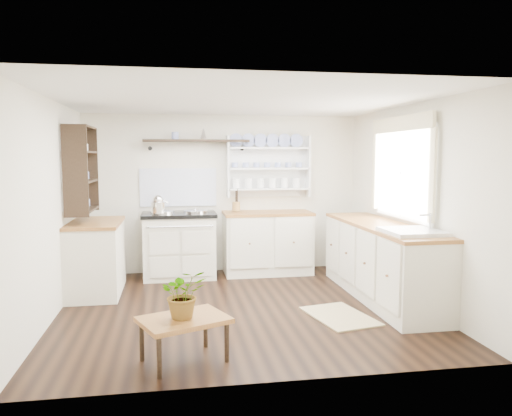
# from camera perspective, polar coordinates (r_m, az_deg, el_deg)

# --- Properties ---
(floor) EXTENTS (4.00, 3.80, 0.01)m
(floor) POSITION_cam_1_polar(r_m,az_deg,el_deg) (5.74, -1.63, -11.28)
(floor) COLOR black
(floor) RESTS_ON ground
(wall_back) EXTENTS (4.00, 0.02, 2.30)m
(wall_back) POSITION_cam_1_polar(r_m,az_deg,el_deg) (7.39, -3.69, 1.66)
(wall_back) COLOR #EDE7CD
(wall_back) RESTS_ON ground
(wall_right) EXTENTS (0.02, 3.80, 2.30)m
(wall_right) POSITION_cam_1_polar(r_m,az_deg,el_deg) (6.12, 17.23, 0.52)
(wall_right) COLOR #EDE7CD
(wall_right) RESTS_ON ground
(wall_left) EXTENTS (0.02, 3.80, 2.30)m
(wall_left) POSITION_cam_1_polar(r_m,az_deg,el_deg) (5.60, -22.37, -0.14)
(wall_left) COLOR #EDE7CD
(wall_left) RESTS_ON ground
(ceiling) EXTENTS (4.00, 3.80, 0.01)m
(ceiling) POSITION_cam_1_polar(r_m,az_deg,el_deg) (5.52, -1.70, 12.18)
(ceiling) COLOR white
(ceiling) RESTS_ON wall_back
(window) EXTENTS (0.08, 1.55, 1.22)m
(window) POSITION_cam_1_polar(r_m,az_deg,el_deg) (6.21, 16.30, 4.45)
(window) COLOR white
(window) RESTS_ON wall_right
(aga_cooker) EXTENTS (1.02, 0.71, 0.94)m
(aga_cooker) POSITION_cam_1_polar(r_m,az_deg,el_deg) (7.11, -8.73, -4.13)
(aga_cooker) COLOR beige
(aga_cooker) RESTS_ON floor
(back_cabinets) EXTENTS (1.27, 0.63, 0.90)m
(back_cabinets) POSITION_cam_1_polar(r_m,az_deg,el_deg) (7.27, 1.31, -3.88)
(back_cabinets) COLOR beige
(back_cabinets) RESTS_ON floor
(right_cabinets) EXTENTS (0.62, 2.43, 0.90)m
(right_cabinets) POSITION_cam_1_polar(r_m,az_deg,el_deg) (6.18, 14.12, -5.82)
(right_cabinets) COLOR beige
(right_cabinets) RESTS_ON floor
(belfast_sink) EXTENTS (0.55, 0.60, 0.45)m
(belfast_sink) POSITION_cam_1_polar(r_m,az_deg,el_deg) (5.45, 17.38, -3.83)
(belfast_sink) COLOR white
(belfast_sink) RESTS_ON right_cabinets
(left_cabinets) EXTENTS (0.62, 1.13, 0.90)m
(left_cabinets) POSITION_cam_1_polar(r_m,az_deg,el_deg) (6.52, -17.80, -5.30)
(left_cabinets) COLOR beige
(left_cabinets) RESTS_ON floor
(plate_rack) EXTENTS (1.20, 0.22, 0.90)m
(plate_rack) POSITION_cam_1_polar(r_m,az_deg,el_deg) (7.43, 1.33, 4.82)
(plate_rack) COLOR white
(plate_rack) RESTS_ON wall_back
(high_shelf) EXTENTS (1.50, 0.29, 0.16)m
(high_shelf) POSITION_cam_1_polar(r_m,az_deg,el_deg) (7.22, -6.81, 7.55)
(high_shelf) COLOR black
(high_shelf) RESTS_ON wall_back
(left_shelving) EXTENTS (0.28, 0.80, 1.05)m
(left_shelving) POSITION_cam_1_polar(r_m,az_deg,el_deg) (6.43, -19.35, 4.27)
(left_shelving) COLOR black
(left_shelving) RESTS_ON wall_left
(kettle) EXTENTS (0.19, 0.19, 0.24)m
(kettle) POSITION_cam_1_polar(r_m,az_deg,el_deg) (6.92, -11.11, 0.42)
(kettle) COLOR silver
(kettle) RESTS_ON aga_cooker
(utensil_crock) EXTENTS (0.11, 0.11, 0.13)m
(utensil_crock) POSITION_cam_1_polar(r_m,az_deg,el_deg) (7.21, -2.28, 0.17)
(utensil_crock) COLOR #A3763B
(utensil_crock) RESTS_ON back_cabinets
(center_table) EXTENTS (0.83, 0.72, 0.37)m
(center_table) POSITION_cam_1_polar(r_m,az_deg,el_deg) (4.26, -8.24, -12.88)
(center_table) COLOR brown
(center_table) RESTS_ON floor
(potted_plant) EXTENTS (0.42, 0.38, 0.41)m
(potted_plant) POSITION_cam_1_polar(r_m,az_deg,el_deg) (4.19, -8.29, -9.65)
(potted_plant) COLOR #3F7233
(potted_plant) RESTS_ON center_table
(floor_rug) EXTENTS (0.71, 0.94, 0.02)m
(floor_rug) POSITION_cam_1_polar(r_m,az_deg,el_deg) (5.49, 9.55, -12.09)
(floor_rug) COLOR #9C8B5B
(floor_rug) RESTS_ON floor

